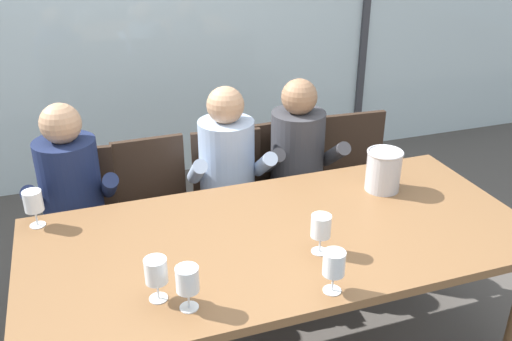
{
  "coord_description": "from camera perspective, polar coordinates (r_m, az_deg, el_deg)",
  "views": [
    {
      "loc": [
        -0.78,
        -1.92,
        2.08
      ],
      "look_at": [
        0.0,
        0.35,
        0.92
      ],
      "focal_mm": 38.82,
      "sensor_mm": 36.0,
      "label": 1
    }
  ],
  "objects": [
    {
      "name": "ice_bucket_primary",
      "position": [
        2.84,
        13.0,
        0.07
      ],
      "size": [
        0.18,
        0.18,
        0.21
      ],
      "color": "#B7B7BC",
      "rests_on": "dining_table"
    },
    {
      "name": "chair_near_window_right",
      "position": [
        3.67,
        10.46,
        -0.08
      ],
      "size": [
        0.46,
        0.46,
        0.86
      ],
      "rotation": [
        0.0,
        0.0,
        -0.06
      ],
      "color": "#332319",
      "rests_on": "ground"
    },
    {
      "name": "person_navy_polo",
      "position": [
        3.06,
        -18.32,
        -2.98
      ],
      "size": [
        0.47,
        0.62,
        1.18
      ],
      "rotation": [
        0.0,
        0.0,
        0.03
      ],
      "color": "#192347",
      "rests_on": "ground"
    },
    {
      "name": "wine_glass_spare_empty",
      "position": [
        2.05,
        -10.25,
        -10.31
      ],
      "size": [
        0.08,
        0.08,
        0.17
      ],
      "color": "silver",
      "rests_on": "dining_table"
    },
    {
      "name": "person_charcoal_jacket",
      "position": [
        3.29,
        4.64,
        0.44
      ],
      "size": [
        0.49,
        0.63,
        1.18
      ],
      "rotation": [
        0.0,
        0.0,
        -0.1
      ],
      "color": "#38383D",
      "rests_on": "ground"
    },
    {
      "name": "chair_center",
      "position": [
        3.35,
        -2.71,
        -2.34
      ],
      "size": [
        0.49,
        0.49,
        0.86
      ],
      "rotation": [
        0.0,
        0.0,
        -0.12
      ],
      "color": "#332319",
      "rests_on": "ground"
    },
    {
      "name": "chair_right_of_center",
      "position": [
        3.49,
        3.16,
        -1.11
      ],
      "size": [
        0.46,
        0.46,
        0.86
      ],
      "rotation": [
        0.0,
        0.0,
        0.04
      ],
      "color": "#332319",
      "rests_on": "ground"
    },
    {
      "name": "wine_glass_by_left_taster",
      "position": [
        2.29,
        6.71,
        -5.78
      ],
      "size": [
        0.08,
        0.08,
        0.17
      ],
      "color": "silver",
      "rests_on": "dining_table"
    },
    {
      "name": "wine_glass_center_pour",
      "position": [
        2.64,
        -21.96,
        -3.1
      ],
      "size": [
        0.08,
        0.08,
        0.17
      ],
      "color": "silver",
      "rests_on": "dining_table"
    },
    {
      "name": "person_pale_blue_shirt",
      "position": [
        3.15,
        -2.74,
        -0.68
      ],
      "size": [
        0.48,
        0.63,
        1.18
      ],
      "rotation": [
        0.0,
        0.0,
        -0.08
      ],
      "color": "#9EB2D1",
      "rests_on": "ground"
    },
    {
      "name": "wine_glass_near_bucket",
      "position": [
        2.07,
        8.03,
        -9.51
      ],
      "size": [
        0.08,
        0.08,
        0.17
      ],
      "color": "silver",
      "rests_on": "dining_table"
    },
    {
      "name": "ground",
      "position": [
        3.67,
        -3.34,
        -8.69
      ],
      "size": [
        14.0,
        14.0,
        0.0
      ],
      "primitive_type": "plane",
      "color": "#4C4742"
    },
    {
      "name": "hillside_vineyard",
      "position": [
        8.49,
        -14.09,
        16.59
      ],
      "size": [
        13.43,
        2.4,
        1.63
      ],
      "primitive_type": "cube",
      "color": "#477A38",
      "rests_on": "ground"
    },
    {
      "name": "dining_table",
      "position": [
        2.49,
        2.64,
        -7.91
      ],
      "size": [
        2.23,
        1.03,
        0.77
      ],
      "color": "brown",
      "rests_on": "ground"
    },
    {
      "name": "window_glass_panel",
      "position": [
        4.42,
        -8.83,
        15.43
      ],
      "size": [
        7.43,
        0.03,
        2.6
      ],
      "primitive_type": "cube",
      "color": "silver",
      "rests_on": "ground"
    },
    {
      "name": "chair_near_curtain",
      "position": [
        3.26,
        -17.68,
        -4.46
      ],
      "size": [
        0.49,
        0.49,
        0.86
      ],
      "rotation": [
        0.0,
        0.0,
        -0.12
      ],
      "color": "#332319",
      "rests_on": "ground"
    },
    {
      "name": "chair_left_of_center",
      "position": [
        3.29,
        -10.39,
        -3.26
      ],
      "size": [
        0.45,
        0.45,
        0.86
      ],
      "rotation": [
        0.0,
        0.0,
        0.02
      ],
      "color": "#332319",
      "rests_on": "ground"
    },
    {
      "name": "window_mullion_right",
      "position": [
        4.98,
        11.28,
        16.4
      ],
      "size": [
        0.06,
        0.06,
        2.6
      ],
      "primitive_type": "cube",
      "color": "#38383D",
      "rests_on": "ground"
    },
    {
      "name": "wine_glass_by_right_taster",
      "position": [
        1.99,
        -7.08,
        -11.14
      ],
      "size": [
        0.08,
        0.08,
        0.17
      ],
      "color": "silver",
      "rests_on": "dining_table"
    }
  ]
}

